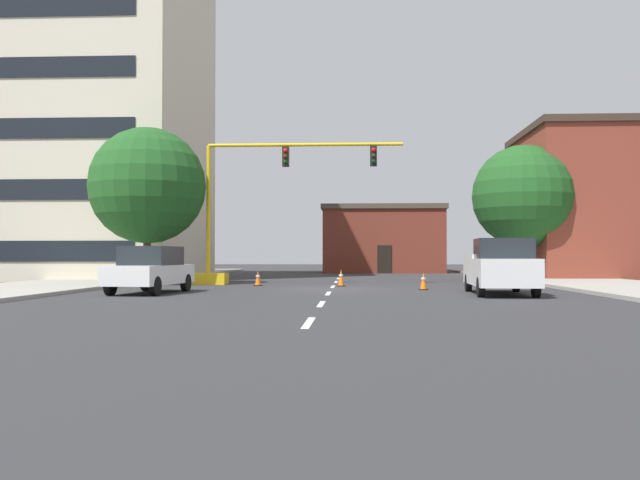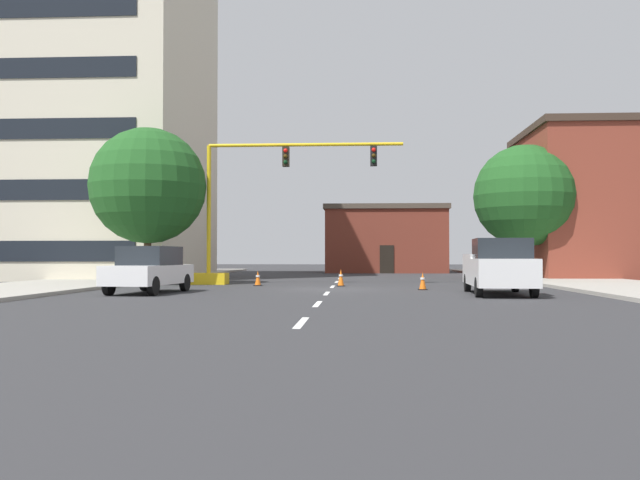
# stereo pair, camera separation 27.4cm
# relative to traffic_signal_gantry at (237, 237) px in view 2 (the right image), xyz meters

# --- Properties ---
(ground_plane) EXTENTS (160.00, 160.00, 0.00)m
(ground_plane) POSITION_rel_traffic_signal_gantry_xyz_m (4.72, -4.67, -2.32)
(ground_plane) COLOR #2D2D30
(sidewalk_left) EXTENTS (6.00, 56.00, 0.14)m
(sidewalk_left) POSITION_rel_traffic_signal_gantry_xyz_m (-7.70, 3.33, -2.25)
(sidewalk_left) COLOR #9E998E
(sidewalk_left) RESTS_ON ground_plane
(sidewalk_right) EXTENTS (6.00, 56.00, 0.14)m
(sidewalk_right) POSITION_rel_traffic_signal_gantry_xyz_m (17.14, 3.33, -2.25)
(sidewalk_right) COLOR #9E998E
(sidewalk_right) RESTS_ON ground_plane
(lane_stripe_seg_0) EXTENTS (0.16, 2.40, 0.01)m
(lane_stripe_seg_0) POSITION_rel_traffic_signal_gantry_xyz_m (4.72, -18.67, -2.31)
(lane_stripe_seg_0) COLOR silver
(lane_stripe_seg_0) RESTS_ON ground_plane
(lane_stripe_seg_1) EXTENTS (0.16, 2.40, 0.01)m
(lane_stripe_seg_1) POSITION_rel_traffic_signal_gantry_xyz_m (4.72, -13.17, -2.31)
(lane_stripe_seg_1) COLOR silver
(lane_stripe_seg_1) RESTS_ON ground_plane
(lane_stripe_seg_2) EXTENTS (0.16, 2.40, 0.01)m
(lane_stripe_seg_2) POSITION_rel_traffic_signal_gantry_xyz_m (4.72, -7.67, -2.31)
(lane_stripe_seg_2) COLOR silver
(lane_stripe_seg_2) RESTS_ON ground_plane
(lane_stripe_seg_3) EXTENTS (0.16, 2.40, 0.01)m
(lane_stripe_seg_3) POSITION_rel_traffic_signal_gantry_xyz_m (4.72, -2.17, -2.31)
(lane_stripe_seg_3) COLOR silver
(lane_stripe_seg_3) RESTS_ON ground_plane
(lane_stripe_seg_4) EXTENTS (0.16, 2.40, 0.01)m
(lane_stripe_seg_4) POSITION_rel_traffic_signal_gantry_xyz_m (4.72, 3.33, -2.31)
(lane_stripe_seg_4) COLOR silver
(lane_stripe_seg_4) RESTS_ON ground_plane
(lane_stripe_seg_5) EXTENTS (0.16, 2.40, 0.01)m
(lane_stripe_seg_5) POSITION_rel_traffic_signal_gantry_xyz_m (4.72, 8.83, -2.31)
(lane_stripe_seg_5) COLOR silver
(lane_stripe_seg_5) RESTS_ON ground_plane
(lane_stripe_seg_6) EXTENTS (0.16, 2.40, 0.01)m
(lane_stripe_seg_6) POSITION_rel_traffic_signal_gantry_xyz_m (4.72, 14.33, -2.31)
(lane_stripe_seg_6) COLOR silver
(lane_stripe_seg_6) RESTS_ON ground_plane
(building_tall_left) EXTENTS (16.25, 14.22, 23.09)m
(building_tall_left) POSITION_rel_traffic_signal_gantry_xyz_m (-12.33, 9.38, 9.23)
(building_tall_left) COLOR beige
(building_tall_left) RESTS_ON ground_plane
(building_brick_center) EXTENTS (9.99, 8.15, 5.48)m
(building_brick_center) POSITION_rel_traffic_signal_gantry_xyz_m (8.05, 24.81, 0.44)
(building_brick_center) COLOR brown
(building_brick_center) RESTS_ON ground_plane
(building_row_right) EXTENTS (11.66, 9.76, 9.13)m
(building_row_right) POSITION_rel_traffic_signal_gantry_xyz_m (21.87, 9.77, 2.26)
(building_row_right) COLOR brown
(building_row_right) RESTS_ON ground_plane
(traffic_signal_gantry) EXTENTS (10.31, 1.20, 6.83)m
(traffic_signal_gantry) POSITION_rel_traffic_signal_gantry_xyz_m (0.00, 0.00, 0.00)
(traffic_signal_gantry) COLOR yellow
(traffic_signal_gantry) RESTS_ON ground_plane
(tree_right_mid) EXTENTS (5.81, 5.81, 7.71)m
(tree_right_mid) POSITION_rel_traffic_signal_gantry_xyz_m (15.35, 6.67, 2.48)
(tree_right_mid) COLOR #4C3823
(tree_right_mid) RESTS_ON ground_plane
(tree_left_near) EXTENTS (5.60, 5.60, 7.58)m
(tree_left_near) POSITION_rel_traffic_signal_gantry_xyz_m (-4.30, -0.36, 2.45)
(tree_left_near) COLOR #4C3823
(tree_left_near) RESTS_ON ground_plane
(pickup_truck_white) EXTENTS (2.29, 5.50, 1.99)m
(pickup_truck_white) POSITION_rel_traffic_signal_gantry_xyz_m (10.89, -8.02, -1.34)
(pickup_truck_white) COLOR white
(pickup_truck_white) RESTS_ON ground_plane
(sedan_white_near_left) EXTENTS (2.32, 4.67, 1.74)m
(sedan_white_near_left) POSITION_rel_traffic_signal_gantry_xyz_m (-1.88, -7.81, -1.43)
(sedan_white_near_left) COLOR white
(sedan_white_near_left) RESTS_ON ground_plane
(traffic_cone_roadside_a) EXTENTS (0.36, 0.36, 0.70)m
(traffic_cone_roadside_a) POSITION_rel_traffic_signal_gantry_xyz_m (1.24, -1.48, -1.98)
(traffic_cone_roadside_a) COLOR black
(traffic_cone_roadside_a) RESTS_ON ground_plane
(traffic_cone_roadside_b) EXTENTS (0.36, 0.36, 0.72)m
(traffic_cone_roadside_b) POSITION_rel_traffic_signal_gantry_xyz_m (8.49, -4.87, -1.96)
(traffic_cone_roadside_b) COLOR black
(traffic_cone_roadside_b) RESTS_ON ground_plane
(traffic_cone_roadside_c) EXTENTS (0.36, 0.36, 0.78)m
(traffic_cone_roadside_c) POSITION_rel_traffic_signal_gantry_xyz_m (5.08, -1.77, -1.94)
(traffic_cone_roadside_c) COLOR black
(traffic_cone_roadside_c) RESTS_ON ground_plane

